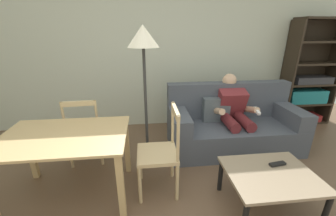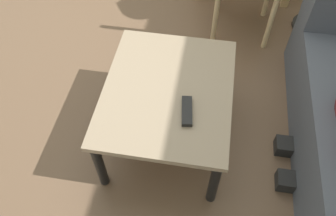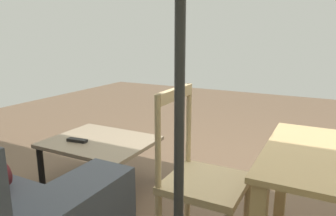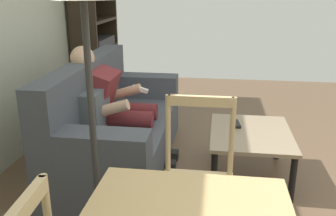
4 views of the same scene
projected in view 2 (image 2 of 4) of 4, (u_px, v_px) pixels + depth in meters
name	position (u px, v px, depth m)	size (l,w,h in m)	color
ground_plane	(137.00, 15.00, 2.75)	(9.07, 9.07, 0.00)	brown
coffee_table	(168.00, 95.00, 1.78)	(0.82, 0.66, 0.41)	gray
tv_remote	(187.00, 111.00, 1.63)	(0.05, 0.17, 0.02)	black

